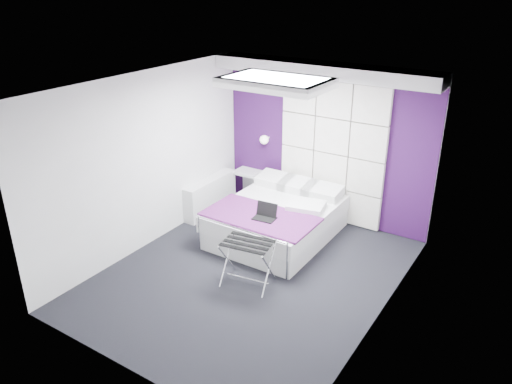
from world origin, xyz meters
TOP-DOWN VIEW (x-y plane):
  - floor at (0.00, 0.00)m, footprint 4.40×4.40m
  - ceiling at (0.00, 0.00)m, footprint 4.40×4.40m
  - wall_back at (0.00, 2.20)m, footprint 3.60×0.00m
  - wall_left at (-1.80, 0.00)m, footprint 0.00×4.40m
  - wall_right at (1.80, 0.00)m, footprint 0.00×4.40m
  - accent_wall at (0.00, 2.19)m, footprint 3.58×0.02m
  - soffit at (0.00, 1.95)m, footprint 3.58×0.50m
  - headboard at (0.15, 2.14)m, footprint 1.80×0.08m
  - skylight at (0.00, 0.60)m, footprint 1.36×0.86m
  - wall_lamp at (-1.05, 2.06)m, footprint 0.15×0.15m
  - radiator at (-1.69, 1.30)m, footprint 0.22×1.20m
  - bed at (-0.26, 1.14)m, footprint 1.65×1.99m
  - nightstand at (-1.38, 2.02)m, footprint 0.46×0.35m
  - luggage_rack at (0.08, -0.20)m, footprint 0.63×0.47m
  - laptop at (-0.15, 0.63)m, footprint 0.32×0.23m

SIDE VIEW (x-z plane):
  - floor at x=0.00m, z-range 0.00..0.00m
  - bed at x=-0.26m, z-range -0.05..0.65m
  - radiator at x=-1.69m, z-range 0.00..0.60m
  - luggage_rack at x=0.08m, z-range 0.00..0.62m
  - nightstand at x=-1.38m, z-range 0.53..0.58m
  - laptop at x=-0.15m, z-range 0.50..0.73m
  - headboard at x=0.15m, z-range 0.02..2.32m
  - wall_lamp at x=-1.05m, z-range 1.15..1.29m
  - wall_left at x=-1.80m, z-range -0.90..3.50m
  - wall_right at x=1.80m, z-range -0.90..3.50m
  - accent_wall at x=0.00m, z-range 0.01..2.59m
  - wall_back at x=0.00m, z-range -0.50..3.10m
  - soffit at x=0.00m, z-range 2.40..2.60m
  - skylight at x=0.00m, z-range 2.49..2.61m
  - ceiling at x=0.00m, z-range 2.60..2.60m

